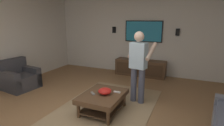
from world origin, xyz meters
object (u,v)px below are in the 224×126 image
remote_black (107,90)px  remote_grey (93,93)px  armchair (19,79)px  media_console (140,68)px  bowl (105,91)px  person_standing (139,63)px  wall_speaker_right (114,30)px  coffee_table (103,98)px  tv (144,31)px  wall_speaker_left (178,32)px  remote_white (117,92)px  vase_round (140,57)px

remote_black → remote_grey: bearing=-168.4°
armchair → remote_grey: (-0.34, -2.55, 0.13)m
media_console → bowl: bearing=0.3°
person_standing → wall_speaker_right: 2.85m
coffee_table → wall_speaker_right: size_ratio=4.55×
bowl → remote_black: 0.17m
tv → remote_grey: bearing=-3.9°
coffee_table → tv: bearing=-0.5°
person_standing → wall_speaker_left: size_ratio=7.45×
remote_black → tv: bearing=49.5°
remote_white → vase_round: 2.66m
coffee_table → remote_grey: remote_grey is taller
tv → vase_round: (-0.21, 0.04, -0.84)m
tv → remote_black: 3.06m
armchair → vase_round: 3.77m
wall_speaker_right → remote_grey: bearing=-164.3°
wall_speaker_left → wall_speaker_right: 2.19m
vase_round → wall_speaker_right: wall_speaker_right is taller
coffee_table → media_console: 2.79m
tv → person_standing: 2.40m
person_standing → remote_grey: person_standing is taller
armchair → remote_white: size_ratio=5.90×
media_console → wall_speaker_left: bearing=103.0°
vase_round → armchair: bearing=133.3°
coffee_table → remote_white: 0.32m
remote_grey → vase_round: (2.91, -0.18, 0.25)m
remote_white → vase_round: vase_round is taller
coffee_table → wall_speaker_left: 3.46m
remote_grey → vase_round: 2.92m
tv → wall_speaker_right: bearing=-90.7°
wall_speaker_left → armchair: bearing=125.9°
remote_white → wall_speaker_right: size_ratio=0.68×
person_standing → vase_round: bearing=25.4°
coffee_table → bowl: bowl is taller
tv → person_standing: (-2.28, -0.50, -0.57)m
tv → wall_speaker_left: tv is taller
media_console → person_standing: person_standing is taller
bowl → remote_white: (0.17, -0.20, -0.05)m
coffee_table → wall_speaker_left: bearing=-20.3°
vase_round → bowl: bearing=-179.0°
bowl → remote_grey: (-0.10, 0.23, -0.05)m
media_console → remote_black: media_console is taller
remote_white → coffee_table: bearing=37.9°
coffee_table → person_standing: (0.75, -0.53, 0.64)m
armchair → remote_black: (-0.08, -2.76, 0.13)m
remote_grey → wall_speaker_right: (3.13, 0.88, 1.11)m
vase_round → wall_speaker_right: (0.22, 1.06, 0.86)m
bowl → wall_speaker_right: 3.40m
vase_round → remote_white: bearing=-174.6°
person_standing → bowl: person_standing is taller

